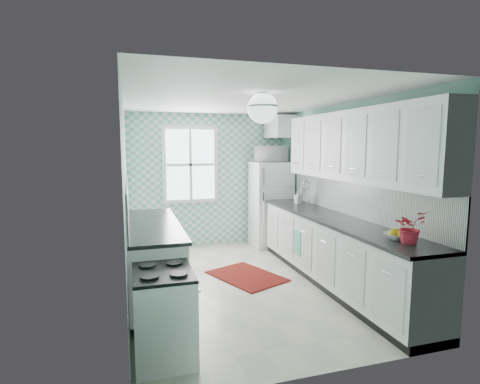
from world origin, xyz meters
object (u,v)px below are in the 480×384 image
object	(u,v)px
stove	(164,313)
fruit_bowl	(397,236)
fridge	(270,204)
microwave	(271,154)
sink	(300,205)
potted_plant	(410,227)
ceiling_light	(263,108)

from	to	relation	value
stove	fruit_bowl	world-z (taller)	fruit_bowl
fridge	microwave	bearing A→B (deg)	54.77
stove	sink	world-z (taller)	sink
stove	fruit_bowl	distance (m)	2.46
fruit_bowl	microwave	size ratio (longest dim) A/B	0.45
sink	potted_plant	distance (m)	2.51
fruit_bowl	microwave	bearing A→B (deg)	91.51
stove	potted_plant	distance (m)	2.51
stove	potted_plant	size ratio (longest dim) A/B	2.39
stove	microwave	size ratio (longest dim) A/B	1.44
ceiling_light	potted_plant	world-z (taller)	ceiling_light
fridge	potted_plant	xyz separation A→B (m)	(0.09, -3.58, 0.31)
fridge	potted_plant	size ratio (longest dim) A/B	4.82
stove	microwave	world-z (taller)	microwave
fridge	microwave	world-z (taller)	microwave
sink	potted_plant	world-z (taller)	sink
sink	microwave	size ratio (longest dim) A/B	0.97
sink	fridge	bearing A→B (deg)	92.39
ceiling_light	fridge	distance (m)	3.19
fridge	sink	bearing A→B (deg)	-84.39
stove	potted_plant	world-z (taller)	potted_plant
ceiling_light	stove	xyz separation A→B (m)	(-1.20, -0.75, -1.91)
potted_plant	sink	bearing A→B (deg)	89.91
ceiling_light	sink	distance (m)	2.37
fridge	stove	size ratio (longest dim) A/B	2.02
fridge	stove	world-z (taller)	fridge
ceiling_light	fruit_bowl	world-z (taller)	ceiling_light
ceiling_light	stove	distance (m)	2.37
ceiling_light	potted_plant	distance (m)	1.98
microwave	sink	bearing A→B (deg)	94.63
ceiling_light	stove	size ratio (longest dim) A/B	0.44
fruit_bowl	potted_plant	xyz separation A→B (m)	(0.00, -0.17, 0.13)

